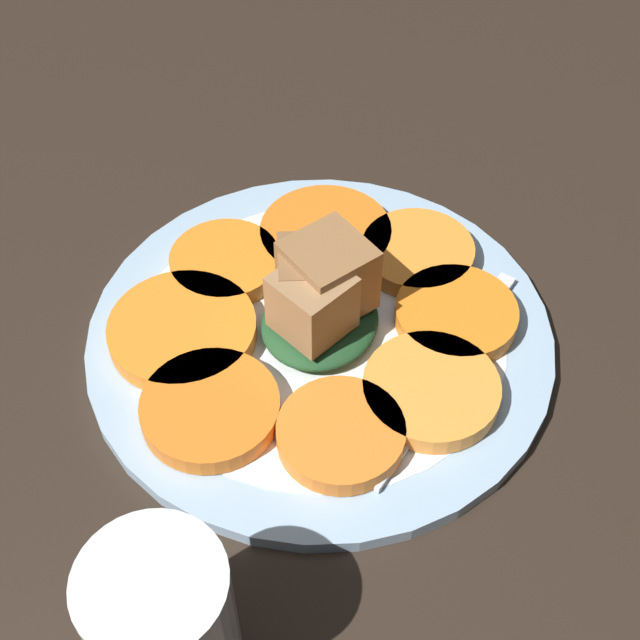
{
  "coord_description": "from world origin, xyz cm",
  "views": [
    {
      "loc": [
        -33.43,
        -16.0,
        46.96
      ],
      "look_at": [
        0.0,
        0.0,
        4.1
      ],
      "focal_mm": 50.0,
      "sensor_mm": 36.0,
      "label": 1
    }
  ],
  "objects": [
    {
      "name": "table_slab",
      "position": [
        0.0,
        0.0,
        1.0
      ],
      "size": [
        120.0,
        120.0,
        2.0
      ],
      "primitive_type": "cube",
      "color": "black",
      "rests_on": "ground"
    },
    {
      "name": "plate",
      "position": [
        0.0,
        0.0,
        2.52
      ],
      "size": [
        30.07,
        30.07,
        1.05
      ],
      "color": "#99B7D1",
      "rests_on": "table_slab"
    },
    {
      "name": "carrot_slice_0",
      "position": [
        7.57,
        3.18,
        3.74
      ],
      "size": [
        9.19,
        9.19,
        1.29
      ],
      "primitive_type": "cylinder",
      "color": "orange",
      "rests_on": "plate"
    },
    {
      "name": "carrot_slice_1",
      "position": [
        2.12,
        8.19,
        3.74
      ],
      "size": [
        7.48,
        7.48,
        1.29
      ],
      "primitive_type": "cylinder",
      "color": "orange",
      "rests_on": "plate"
    },
    {
      "name": "carrot_slice_2",
      "position": [
        -4.29,
        7.65,
        3.74
      ],
      "size": [
        9.46,
        9.46,
        1.29
      ],
      "primitive_type": "cylinder",
      "color": "orange",
      "rests_on": "plate"
    },
    {
      "name": "carrot_slice_3",
      "position": [
        -8.79,
        2.99,
        3.74
      ],
      "size": [
        8.32,
        8.32,
        1.29
      ],
      "primitive_type": "cylinder",
      "color": "orange",
      "rests_on": "plate"
    },
    {
      "name": "carrot_slice_4",
      "position": [
        -7.06,
        -4.72,
        3.74
      ],
      "size": [
        7.52,
        7.52,
        1.29
      ],
      "primitive_type": "cylinder",
      "color": "orange",
      "rests_on": "plate"
    },
    {
      "name": "carrot_slice_5",
      "position": [
        -1.87,
        -8.3,
        3.74
      ],
      "size": [
        8.31,
        8.31,
        1.29
      ],
      "primitive_type": "cylinder",
      "color": "orange",
      "rests_on": "plate"
    },
    {
      "name": "carrot_slice_6",
      "position": [
        4.48,
        -7.6,
        3.74
      ],
      "size": [
        7.92,
        7.92,
        1.29
      ],
      "primitive_type": "cylinder",
      "color": "orange",
      "rests_on": "plate"
    },
    {
      "name": "carrot_slice_7",
      "position": [
        8.67,
        -3.28,
        3.74
      ],
      "size": [
        7.77,
        7.77,
        1.29
      ],
      "primitive_type": "cylinder",
      "color": "orange",
      "rests_on": "plate"
    },
    {
      "name": "center_pile",
      "position": [
        0.28,
        0.1,
        6.1
      ],
      "size": [
        8.43,
        7.4,
        6.39
      ],
      "color": "#1E4723",
      "rests_on": "plate"
    },
    {
      "name": "fork",
      "position": [
        -0.32,
        -8.19,
        3.3
      ],
      "size": [
        19.02,
        4.27,
        0.4
      ],
      "rotation": [
        0.0,
        0.0,
        -0.14
      ],
      "color": "silver",
      "rests_on": "plate"
    },
    {
      "name": "water_glass",
      "position": [
        -21.98,
        -2.55,
        6.79
      ],
      "size": [
        6.81,
        6.81,
        9.58
      ],
      "color": "silver",
      "rests_on": "table_slab"
    }
  ]
}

